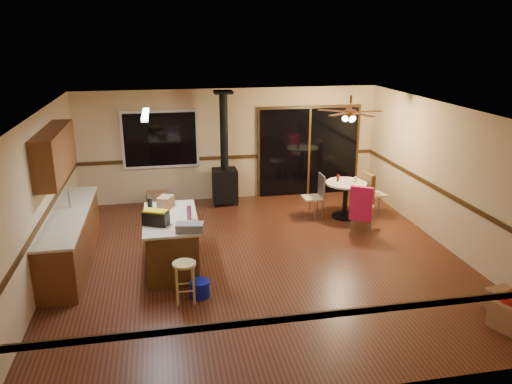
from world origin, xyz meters
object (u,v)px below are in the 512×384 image
object	(u,v)px
blue_bucket	(200,289)
chair_left	(317,191)
toolbox_grey	(190,227)
chair_right	(368,189)
dining_table	(346,194)
kitchen_island	(172,242)
toolbox_black	(156,218)
bar_stool	(185,282)
chair_near	(361,204)
box_corner_a	(512,314)
wood_stove	(225,174)
box_corner_b	(502,300)
box_under_window	(157,200)

from	to	relation	value
blue_bucket	chair_left	bearing A→B (deg)	46.63
toolbox_grey	chair_right	size ratio (longest dim) A/B	0.60
blue_bucket	dining_table	world-z (taller)	dining_table
kitchen_island	chair_left	xyz separation A→B (m)	(3.12, 1.82, 0.14)
kitchen_island	toolbox_black	size ratio (longest dim) A/B	4.29
bar_stool	chair_left	bearing A→B (deg)	45.36
toolbox_black	chair_near	world-z (taller)	toolbox_black
kitchen_island	toolbox_black	bearing A→B (deg)	-127.39
chair_right	box_corner_a	bearing A→B (deg)	-87.38
chair_near	chair_right	bearing A→B (deg)	59.54
wood_stove	box_corner_a	bearing A→B (deg)	-61.37
toolbox_grey	chair_left	bearing A→B (deg)	41.33
box_corner_b	blue_bucket	bearing A→B (deg)	164.16
chair_left	toolbox_black	bearing A→B (deg)	-147.69
box_under_window	box_corner_a	bearing A→B (deg)	-51.06
toolbox_grey	chair_near	bearing A→B (deg)	24.19
chair_near	wood_stove	bearing A→B (deg)	137.96
box_corner_a	toolbox_black	bearing A→B (deg)	152.75
bar_stool	chair_near	xyz separation A→B (m)	(3.57, 2.06, 0.28)
kitchen_island	box_under_window	bearing A→B (deg)	94.58
wood_stove	box_corner_b	size ratio (longest dim) A/B	6.64
wood_stove	dining_table	distance (m)	2.77
chair_left	box_under_window	bearing A→B (deg)	159.23
toolbox_grey	box_under_window	size ratio (longest dim) A/B	0.93
wood_stove	bar_stool	xyz separation A→B (m)	(-1.15, -4.24, -0.42)
chair_near	box_corner_b	distance (m)	3.31
toolbox_black	blue_bucket	bearing A→B (deg)	-52.79
chair_left	chair_near	distance (m)	1.13
wood_stove	toolbox_grey	xyz separation A→B (m)	(-1.02, -3.73, 0.24)
toolbox_grey	bar_stool	world-z (taller)	toolbox_grey
bar_stool	toolbox_black	bearing A→B (deg)	112.98
bar_stool	box_corner_a	distance (m)	4.55
chair_left	chair_near	world-z (taller)	same
kitchen_island	dining_table	world-z (taller)	kitchen_island
toolbox_grey	toolbox_black	bearing A→B (deg)	143.12
toolbox_black	kitchen_island	bearing A→B (deg)	52.61
kitchen_island	wood_stove	bearing A→B (deg)	66.91
blue_bucket	box_corner_b	world-z (taller)	box_corner_b
wood_stove	chair_near	distance (m)	3.26
chair_left	chair_near	xyz separation A→B (m)	(0.60, -0.96, 0.01)
box_corner_b	chair_right	bearing A→B (deg)	95.14
kitchen_island	chair_right	xyz separation A→B (m)	(4.24, 1.74, 0.14)
wood_stove	chair_near	xyz separation A→B (m)	(2.42, -2.18, -0.13)
bar_stool	box_corner_b	world-z (taller)	bar_stool
box_corner_a	dining_table	bearing A→B (deg)	99.28
chair_near	box_under_window	size ratio (longest dim) A/B	1.55
toolbox_grey	box_corner_a	size ratio (longest dim) A/B	0.83
toolbox_black	chair_left	world-z (taller)	toolbox_black
kitchen_island	toolbox_grey	size ratio (longest dim) A/B	4.03
chair_near	box_corner_a	xyz separation A→B (m)	(0.72, -3.57, -0.41)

